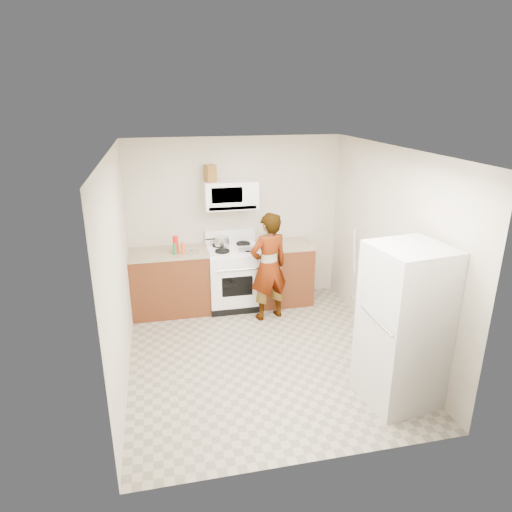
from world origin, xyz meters
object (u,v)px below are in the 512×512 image
object	(u,v)px
person	(269,267)
saucepan	(222,241)
gas_range	(234,276)
kettle	(273,235)
fridge	(403,326)
microwave	(231,194)

from	to	relation	value
person	saucepan	size ratio (longest dim) A/B	7.14
gas_range	person	bearing A→B (deg)	-50.02
gas_range	person	world-z (taller)	person
kettle	fridge	bearing A→B (deg)	-73.06
microwave	fridge	world-z (taller)	microwave
gas_range	microwave	xyz separation A→B (m)	(0.00, 0.13, 1.21)
gas_range	saucepan	xyz separation A→B (m)	(-0.15, 0.10, 0.53)
fridge	saucepan	distance (m)	3.07
gas_range	kettle	xyz separation A→B (m)	(0.65, 0.17, 0.55)
gas_range	saucepan	bearing A→B (deg)	146.91
microwave	saucepan	world-z (taller)	microwave
person	kettle	world-z (taller)	person
person	fridge	bearing A→B (deg)	97.52
gas_range	fridge	xyz separation A→B (m)	(1.30, -2.60, 0.36)
person	fridge	xyz separation A→B (m)	(0.88, -2.10, 0.07)
microwave	person	world-z (taller)	microwave
gas_range	saucepan	size ratio (longest dim) A/B	5.16
fridge	saucepan	xyz separation A→B (m)	(-1.45, 2.69, 0.16)
microwave	kettle	xyz separation A→B (m)	(0.65, 0.05, -0.66)
fridge	microwave	bearing A→B (deg)	107.77
microwave	fridge	bearing A→B (deg)	-64.46
gas_range	fridge	world-z (taller)	fridge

